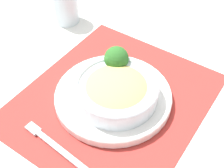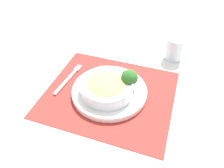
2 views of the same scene
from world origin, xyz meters
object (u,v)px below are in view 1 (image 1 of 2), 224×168
(bowl, at_px, (116,90))
(water_glass, at_px, (66,8))
(fork, at_px, (51,143))
(broccoli_floret, at_px, (116,59))

(bowl, bearing_deg, water_glass, 57.44)
(fork, bearing_deg, water_glass, 41.12)
(water_glass, relative_size, fork, 0.54)
(water_glass, height_order, fork, water_glass)
(bowl, height_order, fork, bowl)
(water_glass, bearing_deg, bowl, -122.56)
(bowl, height_order, broccoli_floret, broccoli_floret)
(broccoli_floret, bearing_deg, fork, 178.72)
(bowl, xyz_separation_m, fork, (-0.17, 0.05, -0.04))
(bowl, xyz_separation_m, broccoli_floret, (0.07, 0.04, 0.02))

